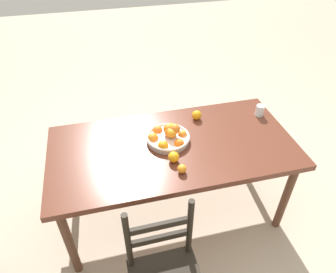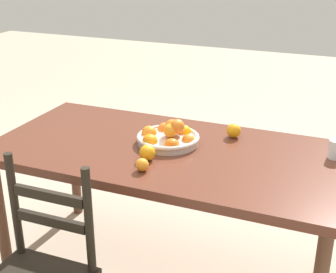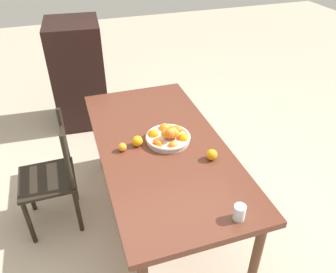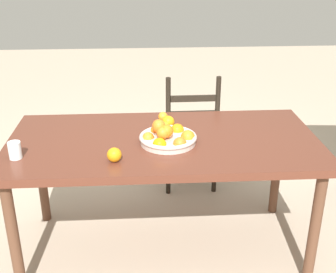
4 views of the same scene
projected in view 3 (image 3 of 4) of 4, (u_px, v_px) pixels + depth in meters
name	position (u px, v px, depth m)	size (l,w,h in m)	color
ground_plane	(162.00, 216.00, 2.86)	(12.00, 12.00, 0.00)	#B8A58E
dining_table	(161.00, 152.00, 2.46)	(1.80, 0.88, 0.76)	#5A2D1F
chair_near_window	(53.00, 178.00, 2.59)	(0.42, 0.42, 0.94)	black
cabinet	(79.00, 74.00, 3.82)	(0.64, 0.56, 1.18)	black
fruit_bowl	(168.00, 137.00, 2.43)	(0.33, 0.33, 0.15)	beige
orange_loose_0	(212.00, 155.00, 2.26)	(0.08, 0.08, 0.08)	orange
orange_loose_1	(137.00, 141.00, 2.39)	(0.08, 0.08, 0.08)	orange
orange_loose_2	(122.00, 147.00, 2.34)	(0.06, 0.06, 0.06)	orange
drinking_glass	(239.00, 212.00, 1.83)	(0.07, 0.07, 0.09)	silver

